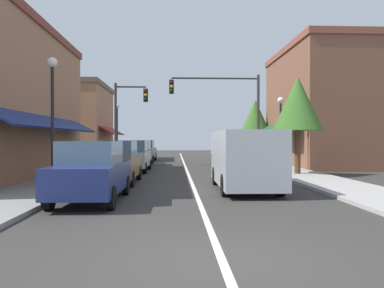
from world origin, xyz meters
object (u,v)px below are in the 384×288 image
at_px(parked_car_nearest_left, 92,172).
at_px(street_lamp_left_near, 52,101).
at_px(parked_car_distant_left, 144,151).
at_px(van_in_lane, 244,158).
at_px(parked_car_second_left, 116,162).
at_px(parked_car_far_left, 139,153).
at_px(tree_right_far, 255,118).
at_px(parked_car_third_left, 133,156).
at_px(traffic_signal_left_corner, 126,112).
at_px(tree_right_near, 298,104).
at_px(street_lamp_left_far, 117,123).
at_px(street_lamp_right_mid, 281,121).
at_px(traffic_signal_mast_arm, 228,103).

height_order(parked_car_nearest_left, street_lamp_left_near, street_lamp_left_near).
relative_size(parked_car_nearest_left, parked_car_distant_left, 0.99).
relative_size(parked_car_distant_left, van_in_lane, 0.80).
height_order(parked_car_second_left, street_lamp_left_near, street_lamp_left_near).
relative_size(parked_car_nearest_left, parked_car_far_left, 1.00).
distance_m(parked_car_distant_left, tree_right_far, 9.56).
relative_size(parked_car_third_left, traffic_signal_left_corner, 0.72).
bearing_deg(parked_car_third_left, tree_right_near, -17.76).
bearing_deg(parked_car_distant_left, street_lamp_left_near, -94.50).
relative_size(street_lamp_left_far, tree_right_near, 0.91).
bearing_deg(street_lamp_right_mid, van_in_lane, -115.12).
bearing_deg(traffic_signal_left_corner, parked_car_third_left, -78.05).
height_order(traffic_signal_mast_arm, street_lamp_left_far, traffic_signal_mast_arm).
distance_m(parked_car_far_left, traffic_signal_left_corner, 2.98).
bearing_deg(tree_right_far, parked_car_nearest_left, -114.90).
distance_m(parked_car_nearest_left, parked_car_second_left, 4.60).
height_order(parked_car_far_left, traffic_signal_mast_arm, traffic_signal_mast_arm).
bearing_deg(traffic_signal_left_corner, parked_car_second_left, -84.85).
distance_m(traffic_signal_mast_arm, tree_right_near, 6.65).
relative_size(parked_car_second_left, street_lamp_left_far, 0.91).
distance_m(parked_car_second_left, parked_car_third_left, 5.74).
distance_m(van_in_lane, traffic_signal_left_corner, 14.27).
distance_m(parked_car_nearest_left, parked_car_distant_left, 20.53).
height_order(parked_car_distant_left, street_lamp_left_far, street_lamp_left_far).
xyz_separation_m(parked_car_second_left, tree_right_near, (8.55, 2.85, 2.72)).
bearing_deg(tree_right_near, parked_car_second_left, -161.60).
bearing_deg(parked_car_second_left, tree_right_far, 59.27).
height_order(parked_car_nearest_left, parked_car_far_left, same).
relative_size(parked_car_nearest_left, parked_car_second_left, 1.00).
bearing_deg(parked_car_third_left, street_lamp_left_near, -104.23).
bearing_deg(parked_car_distant_left, van_in_lane, -72.88).
distance_m(van_in_lane, traffic_signal_mast_arm, 11.59).
distance_m(parked_car_distant_left, street_lamp_right_mid, 13.96).
height_order(parked_car_distant_left, tree_right_near, tree_right_near).
height_order(traffic_signal_mast_arm, street_lamp_left_near, traffic_signal_mast_arm).
bearing_deg(parked_car_distant_left, parked_car_nearest_left, -88.09).
bearing_deg(traffic_signal_left_corner, parked_car_far_left, 24.78).
bearing_deg(traffic_signal_mast_arm, street_lamp_left_near, -126.38).
bearing_deg(parked_car_distant_left, parked_car_third_left, -87.45).
relative_size(parked_car_second_left, traffic_signal_left_corner, 0.72).
xyz_separation_m(traffic_signal_mast_arm, street_lamp_left_far, (-7.84, 4.08, -1.13)).
relative_size(parked_car_third_left, traffic_signal_mast_arm, 0.68).
xyz_separation_m(parked_car_distant_left, traffic_signal_mast_arm, (6.02, -7.00, 3.32)).
distance_m(parked_car_third_left, parked_car_far_left, 5.19).
distance_m(parked_car_second_left, street_lamp_right_mid, 9.86).
bearing_deg(van_in_lane, parked_car_third_left, 122.24).
relative_size(parked_car_nearest_left, traffic_signal_left_corner, 0.72).
bearing_deg(parked_car_nearest_left, parked_car_far_left, 91.07).
bearing_deg(parked_car_nearest_left, street_lamp_right_mid, 49.73).
xyz_separation_m(parked_car_second_left, van_in_lane, (4.93, -2.22, 0.27)).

